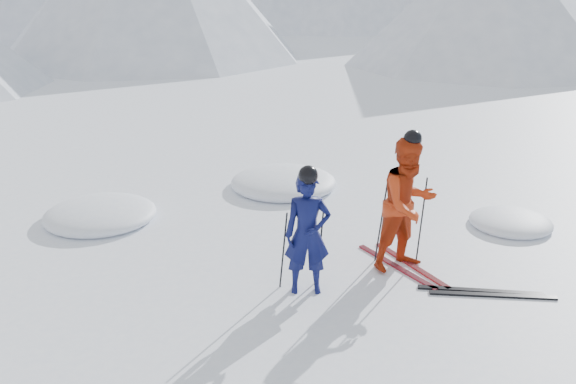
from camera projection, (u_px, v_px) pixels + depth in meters
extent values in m
plane|color=white|center=(427.00, 261.00, 9.30)|extent=(160.00, 160.00, 0.00)
imported|color=#0B1044|center=(307.00, 234.00, 8.15)|extent=(0.68, 0.50, 1.70)
imported|color=#B42F0E|center=(408.00, 204.00, 8.80)|extent=(1.15, 1.01, 1.99)
cylinder|color=black|center=(283.00, 251.00, 8.33)|extent=(0.11, 0.08, 1.13)
cylinder|color=black|center=(320.00, 244.00, 8.53)|extent=(0.11, 0.07, 1.13)
cylinder|color=black|center=(381.00, 221.00, 9.08)|extent=(0.13, 0.10, 1.32)
cylinder|color=black|center=(422.00, 220.00, 9.11)|extent=(0.13, 0.09, 1.32)
cube|color=black|center=(396.00, 266.00, 9.10)|extent=(0.65, 1.63, 0.03)
cube|color=black|center=(411.00, 265.00, 9.15)|extent=(0.54, 1.66, 0.03)
cube|color=black|center=(480.00, 291.00, 8.40)|extent=(1.64, 0.64, 0.03)
cube|color=black|center=(493.00, 295.00, 8.28)|extent=(1.65, 0.59, 0.03)
ellipsoid|color=white|center=(101.00, 219.00, 10.90)|extent=(1.98, 1.98, 0.44)
ellipsoid|color=white|center=(510.00, 226.00, 10.63)|extent=(1.41, 1.41, 0.31)
ellipsoid|color=white|center=(284.00, 187.00, 12.57)|extent=(2.17, 2.17, 0.48)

